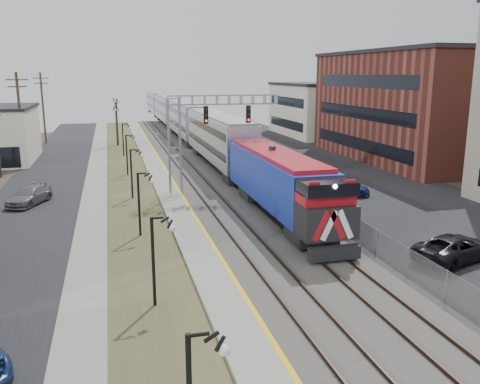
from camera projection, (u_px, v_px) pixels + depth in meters
name	position (u px, v px, depth m)	size (l,w,h in m)	color
street_west	(44.00, 185.00, 45.59)	(7.00, 120.00, 0.04)	black
sidewalk	(96.00, 183.00, 46.67)	(2.00, 120.00, 0.08)	gray
grass_median	(129.00, 181.00, 47.40)	(4.00, 120.00, 0.06)	#414726
platform	(161.00, 178.00, 48.10)	(2.00, 120.00, 0.24)	gray
ballast_bed	(213.00, 176.00, 49.31)	(8.00, 120.00, 0.20)	#595651
parking_lot	(327.00, 171.00, 52.23)	(16.00, 120.00, 0.04)	black
platform_edge	(171.00, 177.00, 48.29)	(0.24, 120.00, 0.01)	gold
track_near	(193.00, 175.00, 48.79)	(1.58, 120.00, 0.15)	#2D2119
track_far	(228.00, 174.00, 49.64)	(1.58, 120.00, 0.15)	#2D2119
train	(182.00, 119.00, 78.61)	(3.00, 108.65, 5.33)	#132A9B
signal_gantry	(196.00, 127.00, 40.78)	(9.00, 1.07, 8.15)	gray
lampposts	(139.00, 204.00, 31.18)	(0.14, 62.14, 4.00)	black
fence	(255.00, 167.00, 50.17)	(0.04, 120.00, 1.60)	gray
buildings_east	(475.00, 110.00, 50.58)	(16.00, 76.00, 15.00)	#A19A82
bare_trees	(33.00, 150.00, 48.39)	(12.30, 42.30, 5.95)	#382D23
car_lot_c	(456.00, 249.00, 27.07)	(2.34, 5.08, 1.41)	black
car_lot_d	(341.00, 188.00, 41.68)	(1.88, 4.63, 1.34)	navy
car_lot_e	(311.00, 182.00, 43.58)	(1.66, 4.13, 1.41)	gray
car_lot_f	(259.00, 155.00, 57.64)	(1.61, 4.61, 1.52)	#0B3916
car_street_b	(29.00, 196.00, 38.81)	(1.88, 4.61, 1.34)	slate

